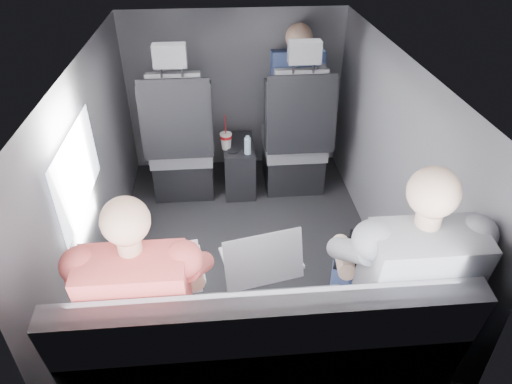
{
  "coord_description": "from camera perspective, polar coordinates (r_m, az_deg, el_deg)",
  "views": [
    {
      "loc": [
        -0.14,
        -2.37,
        2.1
      ],
      "look_at": [
        0.06,
        -0.05,
        0.55
      ],
      "focal_mm": 32.0,
      "sensor_mm": 36.0,
      "label": 1
    }
  ],
  "objects": [
    {
      "name": "floor",
      "position": [
        3.17,
        -1.16,
        -7.86
      ],
      "size": [
        2.6,
        2.6,
        0.0
      ],
      "primitive_type": "plane",
      "color": "black",
      "rests_on": "ground"
    },
    {
      "name": "ceiling",
      "position": [
        2.49,
        -1.53,
        16.07
      ],
      "size": [
        2.6,
        2.6,
        0.0
      ],
      "primitive_type": "plane",
      "rotation": [
        3.14,
        0.0,
        0.0
      ],
      "color": "#B2B2AD",
      "rests_on": "panel_back"
    },
    {
      "name": "panel_left",
      "position": [
        2.87,
        -19.55,
        1.7
      ],
      "size": [
        0.02,
        2.6,
        1.35
      ],
      "primitive_type": "cube",
      "color": "#56565B",
      "rests_on": "floor"
    },
    {
      "name": "panel_right",
      "position": [
        2.96,
        16.38,
        3.32
      ],
      "size": [
        0.02,
        2.6,
        1.35
      ],
      "primitive_type": "cube",
      "color": "#56565B",
      "rests_on": "floor"
    },
    {
      "name": "panel_front",
      "position": [
        3.94,
        -2.62,
        12.38
      ],
      "size": [
        1.8,
        0.02,
        1.35
      ],
      "primitive_type": "cube",
      "color": "#56565B",
      "rests_on": "floor"
    },
    {
      "name": "panel_back",
      "position": [
        1.79,
        1.64,
        -19.2
      ],
      "size": [
        1.8,
        0.02,
        1.35
      ],
      "primitive_type": "cube",
      "color": "#56565B",
      "rests_on": "floor"
    },
    {
      "name": "side_window",
      "position": [
        2.51,
        -21.41,
        2.47
      ],
      "size": [
        0.02,
        0.75,
        0.42
      ],
      "primitive_type": "cube",
      "color": "white",
      "rests_on": "panel_left"
    },
    {
      "name": "seatbelt",
      "position": [
        3.36,
        5.67,
        10.69
      ],
      "size": [
        0.35,
        0.11,
        0.59
      ],
      "primitive_type": "cube",
      "rotation": [
        -0.14,
        0.49,
        0.0
      ],
      "color": "black",
      "rests_on": "front_seat_right"
    },
    {
      "name": "front_seat_left",
      "position": [
        3.65,
        -9.26,
        5.37
      ],
      "size": [
        0.52,
        0.58,
        1.26
      ],
      "color": "black",
      "rests_on": "floor"
    },
    {
      "name": "front_seat_right",
      "position": [
        3.68,
        4.89,
        5.99
      ],
      "size": [
        0.52,
        0.58,
        1.26
      ],
      "color": "black",
      "rests_on": "floor"
    },
    {
      "name": "center_console",
      "position": [
        3.77,
        -2.13,
        3.32
      ],
      "size": [
        0.24,
        0.48,
        0.41
      ],
      "color": "black",
      "rests_on": "floor"
    },
    {
      "name": "rear_bench",
      "position": [
        2.23,
        0.77,
        -20.04
      ],
      "size": [
        1.6,
        0.57,
        0.92
      ],
      "color": "#5D5E62",
      "rests_on": "floor"
    },
    {
      "name": "soda_cup",
      "position": [
        3.58,
        -3.77,
        6.48
      ],
      "size": [
        0.09,
        0.09,
        0.28
      ],
      "color": "white",
      "rests_on": "center_console"
    },
    {
      "name": "water_bottle",
      "position": [
        3.5,
        -1.06,
        5.83
      ],
      "size": [
        0.05,
        0.05,
        0.15
      ],
      "color": "#9DBAD4",
      "rests_on": "center_console"
    },
    {
      "name": "laptop_white",
      "position": [
        2.18,
        -11.49,
        -9.51
      ],
      "size": [
        0.39,
        0.38,
        0.27
      ],
      "color": "white",
      "rests_on": "passenger_rear_left"
    },
    {
      "name": "laptop_silver",
      "position": [
        2.19,
        0.75,
        -8.3
      ],
      "size": [
        0.41,
        0.4,
        0.26
      ],
      "color": "silver",
      "rests_on": "rear_bench"
    },
    {
      "name": "laptop_black",
      "position": [
        2.27,
        14.93,
        -8.03
      ],
      "size": [
        0.42,
        0.43,
        0.25
      ],
      "color": "black",
      "rests_on": "passenger_rear_right"
    },
    {
      "name": "passenger_rear_left",
      "position": [
        2.07,
        -13.39,
        -13.05
      ],
      "size": [
        0.5,
        0.62,
        1.23
      ],
      "color": "#313236",
      "rests_on": "rear_bench"
    },
    {
      "name": "passenger_rear_right",
      "position": [
        2.15,
        17.33,
        -10.54
      ],
      "size": [
        0.55,
        0.66,
        1.29
      ],
      "color": "navy",
      "rests_on": "rear_bench"
    },
    {
      "name": "passenger_front_right",
      "position": [
        3.78,
        5.07,
        12.61
      ],
      "size": [
        0.41,
        0.41,
        0.85
      ],
      "color": "navy",
      "rests_on": "front_seat_right"
    }
  ]
}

